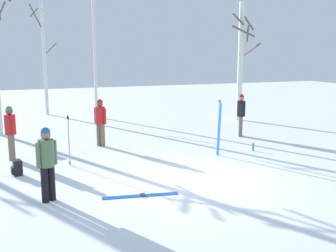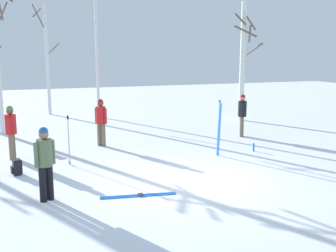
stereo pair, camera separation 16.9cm
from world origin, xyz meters
name	(u,v)px [view 1 (the left image)]	position (x,y,z in m)	size (l,w,h in m)	color
ground_plane	(188,181)	(0.00, 0.00, 0.00)	(60.00, 60.00, 0.00)	white
person_0	(10,129)	(-4.29, 4.03, 0.98)	(0.34, 0.51, 1.72)	#72604C
person_1	(47,160)	(-3.54, -0.15, 0.98)	(0.47, 0.34, 1.72)	black
person_2	(241,112)	(4.38, 4.54, 0.98)	(0.34, 0.46, 1.72)	#72604C
person_3	(100,119)	(-1.27, 4.87, 0.98)	(0.37, 0.42, 1.72)	#72604C
ski_pair_planted_0	(219,128)	(2.03, 2.07, 0.92)	(0.03, 0.25, 1.85)	blue
ski_pair_lying_0	(141,196)	(-1.50, -0.60, 0.01)	(1.81, 0.48, 0.05)	blue
ski_poles_0	(69,139)	(-2.68, 2.69, 0.80)	(0.07, 0.26, 1.50)	#B2B2BC
backpack_0	(17,168)	(-4.18, 2.20, 0.21)	(0.32, 0.29, 0.44)	black
backpack_1	(43,147)	(-3.32, 4.60, 0.21)	(0.31, 0.33, 0.44)	#4C7F3F
water_bottle_0	(253,147)	(3.47, 2.22, 0.13)	(0.06, 0.06, 0.28)	#1E72BF
birch_tree_3	(44,58)	(-2.42, 13.49, 3.10)	(1.30, 1.30, 5.94)	silver
birch_tree_4	(94,38)	(-0.08, 11.55, 4.07)	(1.45, 1.49, 7.85)	silver
birch_tree_5	(241,59)	(6.45, 8.02, 3.03)	(1.44, 1.43, 5.78)	silver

